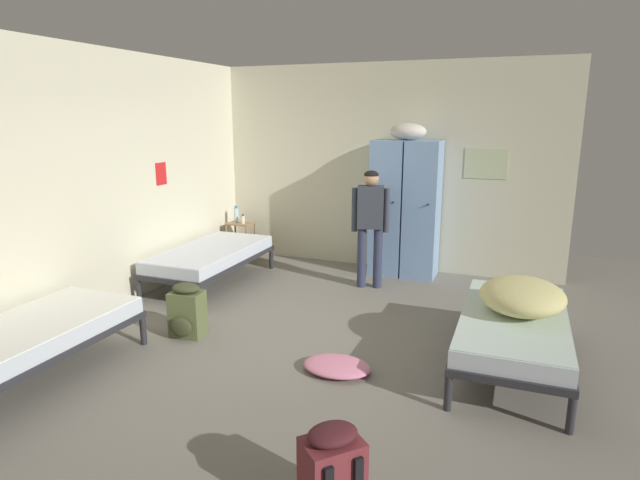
% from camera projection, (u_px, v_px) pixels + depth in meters
% --- Properties ---
extents(ground_plane, '(8.93, 8.93, 0.00)m').
position_uv_depth(ground_plane, '(310.00, 339.00, 5.23)').
color(ground_plane, slate).
extents(room_backdrop, '(4.97, 5.64, 2.88)m').
position_uv_depth(room_backdrop, '(254.00, 175.00, 6.56)').
color(room_backdrop, beige).
rests_on(room_backdrop, ground_plane).
extents(locker_bank, '(0.90, 0.55, 2.07)m').
position_uv_depth(locker_bank, '(405.00, 206.00, 7.15)').
color(locker_bank, '#7A9ECC').
rests_on(locker_bank, ground_plane).
extents(shelf_unit, '(0.38, 0.30, 0.57)m').
position_uv_depth(shelf_unit, '(241.00, 237.00, 8.08)').
color(shelf_unit, '#99704C').
rests_on(shelf_unit, ground_plane).
extents(bed_left_front, '(0.90, 1.90, 0.49)m').
position_uv_depth(bed_left_front, '(25.00, 338.00, 4.33)').
color(bed_left_front, '#28282D').
rests_on(bed_left_front, ground_plane).
extents(bed_right, '(0.90, 1.90, 0.49)m').
position_uv_depth(bed_right, '(513.00, 326.00, 4.57)').
color(bed_right, '#28282D').
rests_on(bed_right, ground_plane).
extents(bed_left_rear, '(0.90, 1.90, 0.49)m').
position_uv_depth(bed_left_rear, '(211.00, 256.00, 6.87)').
color(bed_left_rear, '#28282D').
rests_on(bed_left_rear, ground_plane).
extents(bedding_heap, '(0.72, 0.81, 0.29)m').
position_uv_depth(bedding_heap, '(522.00, 296.00, 4.57)').
color(bedding_heap, '#D1C67F').
rests_on(bedding_heap, bed_right).
extents(person_traveler, '(0.47, 0.26, 1.51)m').
position_uv_depth(person_traveler, '(370.00, 218.00, 6.61)').
color(person_traveler, '#2D334C').
rests_on(person_traveler, ground_plane).
extents(water_bottle, '(0.07, 0.07, 0.25)m').
position_uv_depth(water_bottle, '(236.00, 215.00, 8.05)').
color(water_bottle, '#B2DBEA').
rests_on(water_bottle, shelf_unit).
extents(lotion_bottle, '(0.05, 0.05, 0.14)m').
position_uv_depth(lotion_bottle, '(243.00, 219.00, 7.96)').
color(lotion_bottle, white).
rests_on(lotion_bottle, shelf_unit).
extents(backpack_maroon, '(0.42, 0.42, 0.55)m').
position_uv_depth(backpack_maroon, '(331.00, 472.00, 2.88)').
color(backpack_maroon, maroon).
rests_on(backpack_maroon, ground_plane).
extents(backpack_olive, '(0.35, 0.36, 0.55)m').
position_uv_depth(backpack_olive, '(187.00, 311.00, 5.25)').
color(backpack_olive, '#566038').
rests_on(backpack_olive, ground_plane).
extents(clothes_pile_pink, '(0.60, 0.44, 0.10)m').
position_uv_depth(clothes_pile_pink, '(337.00, 366.00, 4.55)').
color(clothes_pile_pink, pink).
rests_on(clothes_pile_pink, ground_plane).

